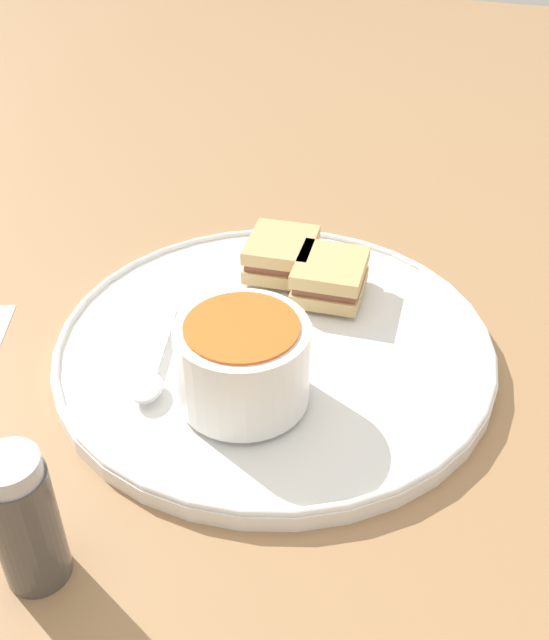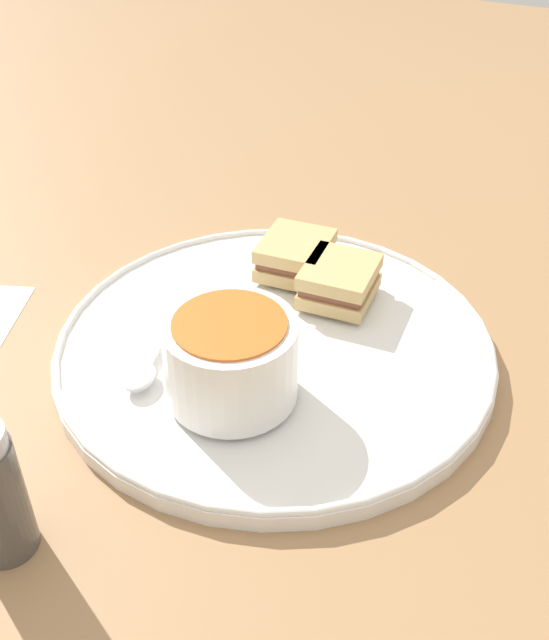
# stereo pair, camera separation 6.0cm
# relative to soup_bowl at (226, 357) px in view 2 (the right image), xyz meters

# --- Properties ---
(ground_plane) EXTENTS (2.40, 2.40, 0.00)m
(ground_plane) POSITION_rel_soup_bowl_xyz_m (0.07, -0.00, -0.05)
(ground_plane) COLOR #9E754C
(plate) EXTENTS (0.36, 0.36, 0.02)m
(plate) POSITION_rel_soup_bowl_xyz_m (0.07, -0.00, -0.04)
(plate) COLOR white
(plate) RESTS_ON ground_plane
(soup_bowl) EXTENTS (0.10, 0.10, 0.07)m
(soup_bowl) POSITION_rel_soup_bowl_xyz_m (0.00, 0.00, 0.00)
(soup_bowl) COLOR white
(soup_bowl) RESTS_ON plate
(spoon) EXTENTS (0.13, 0.04, 0.01)m
(spoon) POSITION_rel_soup_bowl_xyz_m (-0.01, 0.07, -0.03)
(spoon) COLOR silver
(spoon) RESTS_ON plate
(sandwich_half_near) EXTENTS (0.07, 0.06, 0.03)m
(sandwich_half_near) POSITION_rel_soup_bowl_xyz_m (0.15, -0.03, -0.02)
(sandwich_half_near) COLOR tan
(sandwich_half_near) RESTS_ON plate
(sandwich_half_far) EXTENTS (0.07, 0.06, 0.03)m
(sandwich_half_far) POSITION_rel_soup_bowl_xyz_m (0.17, 0.02, -0.02)
(sandwich_half_far) COLOR tan
(sandwich_half_far) RESTS_ON plate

